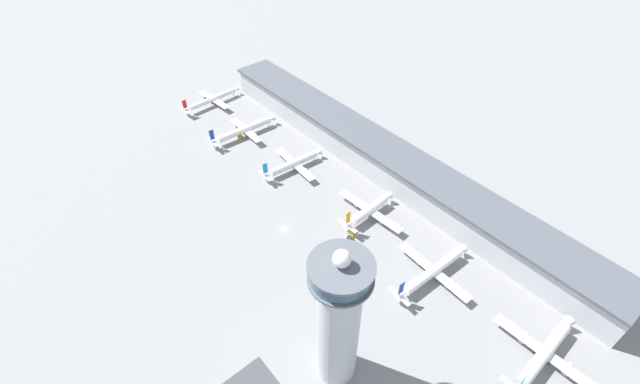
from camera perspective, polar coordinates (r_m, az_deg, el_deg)
name	(u,v)px	position (r m, az deg, el deg)	size (l,w,h in m)	color
ground_plane	(284,229)	(212.80, -4.77, -4.99)	(1000.00, 1000.00, 0.00)	gray
terminal_building	(384,159)	(242.20, 8.54, 4.34)	(263.39, 25.00, 17.70)	#B2B2B7
control_tower	(339,319)	(143.59, 2.49, -16.61)	(19.74, 19.74, 65.93)	#ADB2BC
airplane_gate_alpha	(212,99)	(313.14, -14.14, 11.91)	(32.27, 44.64, 11.92)	white
airplane_gate_bravo	(244,130)	(275.73, -10.06, 8.17)	(31.96, 46.01, 13.16)	white
airplane_gate_charlie	(294,164)	(245.05, -3.55, 3.80)	(35.49, 39.25, 12.37)	silver
airplane_gate_delta	(369,210)	(216.61, 6.55, -2.44)	(40.13, 33.98, 13.84)	white
airplane_gate_echo	(433,271)	(196.65, 14.82, -10.21)	(38.47, 43.85, 12.81)	white
airplane_gate_foxtrot	(544,354)	(189.02, 27.74, -18.53)	(40.81, 42.12, 13.75)	silver
service_truck_catering	(238,135)	(278.00, -10.82, 7.50)	(7.19, 4.61, 2.70)	black
service_truck_fuel	(349,238)	(207.55, 3.95, -6.14)	(5.91, 7.84, 2.49)	black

